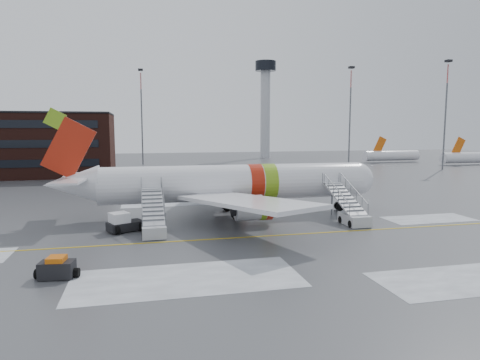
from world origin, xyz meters
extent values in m
plane|color=#494C4F|center=(0.00, 0.00, 0.00)|extent=(260.00, 260.00, 0.00)
cylinder|color=white|center=(1.20, 8.50, 3.50)|extent=(28.00, 3.80, 3.80)
sphere|color=white|center=(15.20, 8.50, 3.50)|extent=(3.80, 3.80, 3.80)
cube|color=black|center=(16.25, 8.50, 4.00)|extent=(1.09, 1.60, 0.97)
cone|color=white|center=(-15.20, 8.50, 3.75)|extent=(5.20, 3.72, 3.72)
cube|color=#AC1F0D|center=(-15.30, 8.50, 7.30)|extent=(5.27, 0.30, 6.09)
cube|color=#7AAC1B|center=(-16.40, 8.50, 10.10)|extent=(2.16, 0.26, 2.16)
cube|color=white|center=(-15.00, 11.10, 4.40)|extent=(3.07, 4.85, 0.18)
cube|color=white|center=(-15.00, 5.90, 4.40)|extent=(3.07, 4.85, 0.18)
cube|color=white|center=(0.20, 17.00, 2.90)|extent=(10.72, 15.97, 1.13)
cube|color=white|center=(0.20, 0.00, 2.90)|extent=(10.72, 15.97, 1.13)
cylinder|color=white|center=(1.70, 13.70, 1.55)|extent=(3.40, 2.10, 2.10)
cylinder|color=white|center=(1.70, 3.30, 1.55)|extent=(3.40, 2.10, 2.10)
cylinder|color=#595B60|center=(13.20, 8.50, 0.90)|extent=(0.20, 0.20, 1.80)
cylinder|color=black|center=(13.20, 8.50, 0.45)|extent=(0.90, 0.56, 0.90)
cylinder|color=black|center=(0.70, 10.90, 0.45)|extent=(0.90, 0.56, 0.90)
cylinder|color=black|center=(0.70, 6.10, 0.45)|extent=(0.90, 0.56, 0.90)
cube|color=#B1B4B9|center=(11.22, 1.20, 0.55)|extent=(2.00, 3.20, 1.00)
cube|color=#B1B4B9|center=(11.22, 3.30, 2.23)|extent=(1.90, 5.87, 2.52)
cube|color=#B1B4B9|center=(11.22, 6.60, 3.40)|extent=(1.90, 1.40, 0.15)
cylinder|color=#595B60|center=(11.22, 6.20, 1.70)|extent=(0.16, 0.16, 3.40)
cylinder|color=black|center=(10.32, 0.20, 0.35)|extent=(0.25, 0.70, 0.70)
cylinder|color=black|center=(12.12, 2.20, 0.35)|extent=(0.25, 0.70, 0.70)
cube|color=#B0B2B7|center=(-7.62, 1.20, 0.55)|extent=(2.00, 3.20, 1.00)
cube|color=#B0B2B7|center=(-7.62, 3.30, 2.23)|extent=(1.90, 5.87, 2.52)
cube|color=#B0B2B7|center=(-7.62, 6.60, 3.40)|extent=(1.90, 1.40, 0.15)
cylinder|color=#595B60|center=(-7.62, 6.20, 1.70)|extent=(0.16, 0.16, 3.40)
cylinder|color=black|center=(-8.52, 0.20, 0.35)|extent=(0.25, 0.70, 0.70)
cylinder|color=black|center=(-6.72, 2.20, 0.35)|extent=(0.25, 0.70, 0.70)
cube|color=black|center=(-10.06, 3.60, 0.49)|extent=(3.47, 2.78, 0.77)
cube|color=white|center=(-10.56, 3.37, 1.26)|extent=(2.03, 2.03, 0.99)
cube|color=black|center=(-10.56, 3.37, 1.64)|extent=(1.79, 1.84, 0.16)
cylinder|color=black|center=(-10.73, 2.45, 0.38)|extent=(0.62, 0.83, 0.77)
cylinder|color=black|center=(-8.74, 3.36, 0.38)|extent=(0.62, 0.83, 0.77)
cylinder|color=black|center=(-11.37, 3.84, 0.38)|extent=(0.62, 0.83, 0.77)
cylinder|color=black|center=(-9.38, 4.76, 0.38)|extent=(0.62, 0.83, 0.77)
cube|color=black|center=(-13.78, -8.03, 0.56)|extent=(2.18, 1.49, 1.01)
cube|color=#CD5C0C|center=(-13.78, -8.03, 1.17)|extent=(1.16, 1.25, 0.41)
cylinder|color=black|center=(-14.59, -8.03, 0.30)|extent=(1.09, 0.75, 0.61)
cylinder|color=black|center=(-12.97, -8.03, 0.30)|extent=(1.09, 0.75, 0.61)
cylinder|color=#B2B5BA|center=(30.00, 95.00, 14.00)|extent=(3.00, 3.00, 28.00)
cylinder|color=black|center=(30.00, 95.00, 28.50)|extent=(6.40, 6.40, 3.00)
cylinder|color=#595B60|center=(42.00, 62.00, 9.60)|extent=(0.36, 0.36, 19.20)
cylinder|color=#CC7272|center=(42.00, 62.00, 21.12)|extent=(0.32, 0.32, 4.32)
cube|color=black|center=(42.00, 62.00, 24.00)|extent=(1.20, 1.20, 0.50)
cylinder|color=#595B60|center=(-8.00, 78.00, 9.60)|extent=(0.36, 0.36, 19.20)
cylinder|color=#CC7272|center=(-8.00, 78.00, 21.12)|extent=(0.32, 0.32, 4.32)
cube|color=black|center=(-8.00, 78.00, 24.00)|extent=(1.20, 1.20, 0.50)
cylinder|color=#595B60|center=(58.00, 48.00, 9.60)|extent=(0.36, 0.36, 19.20)
cylinder|color=#CC7272|center=(58.00, 48.00, 21.12)|extent=(0.32, 0.32, 4.32)
cube|color=black|center=(58.00, 48.00, 24.00)|extent=(1.20, 1.20, 0.50)
camera|label=1|loc=(-8.57, -35.41, 9.17)|focal=32.00mm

